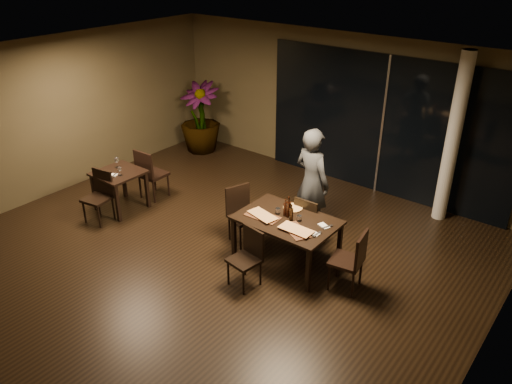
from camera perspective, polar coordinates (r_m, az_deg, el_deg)
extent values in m
plane|color=black|center=(7.99, -5.88, -7.78)|extent=(8.00, 8.00, 0.00)
cube|color=#443B24|center=(10.32, 9.58, 9.47)|extent=(8.00, 0.10, 3.00)
cube|color=#443B24|center=(10.33, -22.95, 7.73)|extent=(0.10, 8.00, 3.00)
cube|color=#443B24|center=(5.57, 25.53, -9.11)|extent=(0.10, 8.00, 3.00)
cube|color=silver|center=(6.75, -7.10, 13.78)|extent=(8.00, 8.00, 0.04)
cube|color=black|center=(9.87, 14.33, 7.28)|extent=(5.00, 0.06, 2.70)
cylinder|color=silver|center=(9.11, 21.57, 5.56)|extent=(0.24, 0.24, 3.00)
cube|color=black|center=(7.58, 3.56, -3.23)|extent=(1.50, 1.00, 0.04)
cube|color=black|center=(7.84, -2.53, -5.30)|extent=(0.06, 0.06, 0.71)
cube|color=black|center=(7.16, 6.00, -8.93)|extent=(0.06, 0.06, 0.71)
cube|color=black|center=(8.43, 1.36, -2.80)|extent=(0.06, 0.06, 0.71)
cube|color=black|center=(7.80, 9.52, -5.87)|extent=(0.06, 0.06, 0.71)
cube|color=black|center=(9.43, -15.46, 2.12)|extent=(0.80, 0.80, 0.04)
cube|color=black|center=(9.67, -18.00, -0.07)|extent=(0.06, 0.06, 0.71)
cube|color=black|center=(9.16, -15.54, -1.27)|extent=(0.06, 0.06, 0.71)
cube|color=black|center=(10.01, -14.87, 1.32)|extent=(0.06, 0.06, 0.71)
cube|color=black|center=(9.52, -12.34, 0.24)|extent=(0.06, 0.06, 0.71)
cube|color=black|center=(8.17, 6.30, -3.41)|extent=(0.43, 0.43, 0.05)
cylinder|color=black|center=(8.34, 7.85, -4.55)|extent=(0.03, 0.03, 0.43)
cylinder|color=black|center=(8.48, 5.84, -3.84)|extent=(0.03, 0.03, 0.43)
cylinder|color=black|center=(8.08, 6.63, -5.58)|extent=(0.03, 0.03, 0.43)
cylinder|color=black|center=(8.23, 4.59, -4.82)|extent=(0.03, 0.03, 0.43)
cube|color=black|center=(7.91, 5.67, -2.49)|extent=(0.42, 0.05, 0.48)
cube|color=black|center=(7.22, -1.36, -7.84)|extent=(0.46, 0.46, 0.05)
cylinder|color=black|center=(7.36, -3.20, -9.14)|extent=(0.03, 0.03, 0.42)
cylinder|color=black|center=(7.15, -1.43, -10.29)|extent=(0.03, 0.03, 0.42)
cylinder|color=black|center=(7.53, -1.26, -8.12)|extent=(0.03, 0.03, 0.42)
cylinder|color=black|center=(7.34, 0.52, -9.21)|extent=(0.03, 0.03, 0.42)
cube|color=black|center=(7.20, -0.28, -5.76)|extent=(0.41, 0.10, 0.46)
cube|color=black|center=(8.19, -1.37, -2.95)|extent=(0.57, 0.57, 0.05)
cylinder|color=black|center=(8.09, -1.79, -5.23)|extent=(0.04, 0.04, 0.45)
cylinder|color=black|center=(8.25, 0.38, -4.51)|extent=(0.04, 0.04, 0.45)
cylinder|color=black|center=(8.36, -3.06, -4.10)|extent=(0.04, 0.04, 0.45)
cylinder|color=black|center=(8.52, -0.93, -3.43)|extent=(0.04, 0.04, 0.45)
cube|color=black|center=(8.22, -2.11, -0.83)|extent=(0.19, 0.43, 0.50)
cube|color=black|center=(7.27, 10.26, -7.78)|extent=(0.50, 0.50, 0.05)
cylinder|color=black|center=(7.58, 9.30, -8.14)|extent=(0.04, 0.04, 0.45)
cylinder|color=black|center=(7.30, 8.30, -9.57)|extent=(0.04, 0.04, 0.45)
cylinder|color=black|center=(7.50, 11.88, -8.83)|extent=(0.04, 0.04, 0.45)
cylinder|color=black|center=(7.22, 10.98, -10.32)|extent=(0.04, 0.04, 0.45)
cube|color=black|center=(7.09, 11.94, -6.54)|extent=(0.11, 0.44, 0.50)
cube|color=black|center=(9.83, -11.67, 1.98)|extent=(0.48, 0.48, 0.05)
cylinder|color=black|center=(9.92, -9.99, 0.84)|extent=(0.04, 0.04, 0.48)
cylinder|color=black|center=(10.17, -11.50, 1.40)|extent=(0.04, 0.04, 0.48)
cylinder|color=black|center=(9.69, -11.59, 0.03)|extent=(0.04, 0.04, 0.48)
cylinder|color=black|center=(9.95, -13.10, 0.62)|extent=(0.04, 0.04, 0.48)
cube|color=black|center=(9.59, -12.74, 2.98)|extent=(0.47, 0.06, 0.53)
cube|color=black|center=(9.23, -17.70, -0.76)|extent=(0.50, 0.50, 0.05)
cylinder|color=black|center=(9.34, -19.04, -2.15)|extent=(0.04, 0.04, 0.44)
cylinder|color=black|center=(9.11, -17.50, -2.70)|extent=(0.04, 0.04, 0.44)
cylinder|color=black|center=(9.55, -17.53, -1.26)|extent=(0.04, 0.04, 0.44)
cylinder|color=black|center=(9.32, -15.99, -1.77)|extent=(0.04, 0.04, 0.44)
cube|color=black|center=(9.24, -17.07, 1.08)|extent=(0.43, 0.11, 0.49)
imported|color=#2C2E31|center=(8.30, 6.40, 1.11)|extent=(0.70, 0.54, 1.88)
imported|color=#204717|center=(11.81, -6.39, 8.45)|extent=(1.06, 1.06, 1.64)
cube|color=#4C2A18|center=(7.61, 0.75, -2.81)|extent=(0.55, 0.29, 0.01)
cube|color=#432415|center=(7.27, 4.59, -4.44)|extent=(0.56, 0.47, 0.01)
cylinder|color=#AA2712|center=(7.87, 4.22, -1.84)|extent=(0.30, 0.30, 0.01)
cylinder|color=white|center=(7.69, 2.52, -2.18)|extent=(0.08, 0.08, 0.09)
cylinder|color=white|center=(7.52, 4.97, -2.99)|extent=(0.07, 0.07, 0.09)
cube|color=white|center=(7.24, 6.58, -4.71)|extent=(0.19, 0.12, 0.01)
cube|color=white|center=(7.44, 7.76, -3.86)|extent=(0.20, 0.16, 0.01)
cube|color=white|center=(9.32, -16.14, 1.90)|extent=(0.21, 0.17, 0.01)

